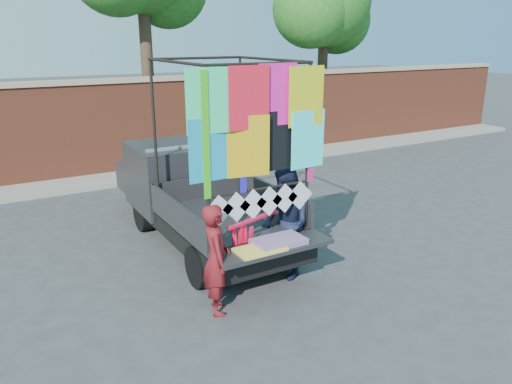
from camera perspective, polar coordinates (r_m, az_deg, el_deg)
ground at (r=8.47m, az=0.20°, el=-8.33°), size 90.00×90.00×0.00m
brick_wall at (r=14.32m, az=-14.22°, el=7.41°), size 30.00×0.45×2.61m
curb at (r=13.93m, az=-13.02°, el=1.88°), size 30.00×1.20×0.12m
tree_right at (r=18.62m, az=8.09°, el=20.53°), size 4.20×3.30×6.62m
pickup_truck at (r=9.60m, az=-7.43°, el=0.09°), size 2.12×5.32×3.35m
woman at (r=6.85m, az=-4.56°, el=-7.65°), size 0.52×0.65×1.57m
man at (r=7.80m, az=3.41°, el=-3.62°), size 0.76×0.93×1.76m
streamer_bundle at (r=7.20m, az=-1.01°, el=-4.82°), size 0.97×0.33×0.68m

